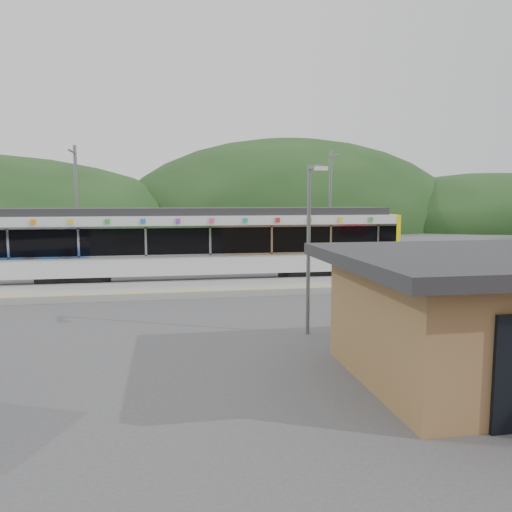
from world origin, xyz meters
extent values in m
plane|color=#4C4C4F|center=(0.00, 0.00, 0.00)|extent=(120.00, 120.00, 0.00)
ellipsoid|color=#1E3D19|center=(16.00, 54.00, 0.00)|extent=(52.00, 39.00, 26.00)
ellipsoid|color=#1E3D19|center=(45.00, 48.00, 0.00)|extent=(44.00, 33.00, 16.00)
cube|color=#9E9E99|center=(0.00, 3.30, 0.15)|extent=(26.00, 3.20, 0.30)
cube|color=yellow|center=(0.00, 2.00, 0.30)|extent=(26.00, 0.10, 0.01)
cube|color=black|center=(-6.81, 6.00, 0.30)|extent=(3.20, 2.20, 0.56)
cube|color=black|center=(5.19, 6.00, 0.30)|extent=(3.20, 2.20, 0.56)
cube|color=silver|center=(-0.81, 6.00, 1.04)|extent=(20.00, 2.90, 0.92)
cube|color=black|center=(-0.81, 6.00, 2.23)|extent=(20.00, 2.96, 1.45)
cube|color=silver|center=(-0.81, 4.50, 1.55)|extent=(20.00, 0.05, 0.10)
cube|color=silver|center=(-0.81, 4.50, 2.90)|extent=(20.00, 0.05, 0.10)
cube|color=silver|center=(-0.81, 6.00, 3.17)|extent=(20.00, 2.90, 0.45)
cube|color=#2D2D30|center=(-0.81, 6.00, 3.58)|extent=(19.40, 2.50, 0.36)
cube|color=yellow|center=(9.31, 6.00, 1.90)|extent=(0.24, 2.92, 3.00)
cube|color=silver|center=(-9.31, 4.50, 2.23)|extent=(0.10, 0.05, 1.35)
cube|color=silver|center=(-6.31, 4.50, 2.23)|extent=(0.10, 0.05, 1.35)
cube|color=silver|center=(-3.31, 4.50, 2.23)|extent=(0.10, 0.05, 1.35)
cube|color=silver|center=(-0.31, 4.50, 2.23)|extent=(0.10, 0.05, 1.35)
cube|color=silver|center=(2.69, 4.50, 2.23)|extent=(0.10, 0.05, 1.35)
cube|color=silver|center=(5.69, 4.50, 2.23)|extent=(0.10, 0.05, 1.35)
cube|color=silver|center=(8.19, 4.50, 2.23)|extent=(0.10, 0.05, 1.35)
cube|color=orange|center=(-8.21, 4.51, 3.18)|extent=(0.22, 0.04, 0.22)
cube|color=yellow|center=(-6.61, 4.51, 3.18)|extent=(0.22, 0.04, 0.22)
cube|color=green|center=(-5.01, 4.51, 3.18)|extent=(0.22, 0.04, 0.22)
cube|color=blue|center=(-3.41, 4.51, 3.18)|extent=(0.22, 0.04, 0.22)
cube|color=purple|center=(-1.81, 4.51, 3.18)|extent=(0.22, 0.04, 0.22)
cube|color=#E54C8C|center=(-0.21, 4.51, 3.18)|extent=(0.22, 0.04, 0.22)
cube|color=#19A5A5|center=(1.39, 4.51, 3.18)|extent=(0.22, 0.04, 0.22)
cube|color=red|center=(2.99, 4.51, 3.18)|extent=(0.22, 0.04, 0.22)
cube|color=orange|center=(4.59, 4.51, 3.18)|extent=(0.22, 0.04, 0.22)
cube|color=yellow|center=(6.19, 4.51, 3.18)|extent=(0.22, 0.04, 0.22)
cube|color=green|center=(7.79, 4.51, 3.18)|extent=(0.22, 0.04, 0.22)
cylinder|color=slate|center=(-7.00, 8.60, 3.50)|extent=(0.18, 0.18, 7.00)
cube|color=slate|center=(-7.00, 7.80, 6.60)|extent=(0.08, 1.80, 0.08)
cylinder|color=slate|center=(7.00, 8.60, 3.50)|extent=(0.18, 0.18, 7.00)
cube|color=slate|center=(7.00, 7.80, 6.60)|extent=(0.08, 1.80, 0.08)
cylinder|color=slate|center=(1.94, -4.46, 2.62)|extent=(0.12, 0.12, 5.24)
cube|color=slate|center=(1.94, -4.85, 5.15)|extent=(0.26, 0.88, 0.12)
cube|color=silver|center=(1.94, -5.24, 5.08)|extent=(0.37, 0.23, 0.12)
camera|label=1|loc=(-2.34, -19.18, 4.22)|focal=35.00mm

